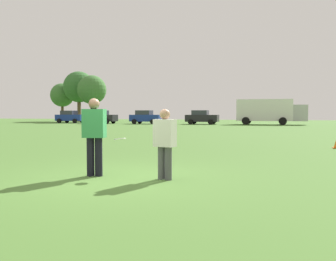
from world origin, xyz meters
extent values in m
plane|color=#47702D|center=(0.00, 0.00, 0.00)|extent=(143.88, 143.88, 0.00)
cylinder|color=black|center=(-0.69, 0.13, 0.45)|extent=(0.18, 0.18, 0.90)
cylinder|color=black|center=(-0.50, 0.16, 0.45)|extent=(0.18, 0.18, 0.90)
cube|color=#338C4C|center=(-0.60, 0.15, 1.23)|extent=(0.55, 0.37, 0.66)
sphere|color=#8C664C|center=(-0.60, 0.15, 1.68)|extent=(0.25, 0.25, 0.25)
cylinder|color=#4C4C51|center=(1.19, 0.17, 0.37)|extent=(0.16, 0.16, 0.73)
cylinder|color=#4C4C51|center=(1.02, 0.21, 0.37)|extent=(0.16, 0.16, 0.73)
cube|color=silver|center=(1.11, 0.19, 1.03)|extent=(0.51, 0.37, 0.60)
sphere|color=tan|center=(1.11, 0.19, 1.44)|extent=(0.23, 0.23, 0.23)
cylinder|color=white|center=(0.00, 0.24, 0.88)|extent=(0.27, 0.27, 0.07)
cube|color=navy|center=(-25.72, 39.42, 0.78)|extent=(4.22, 1.84, 0.90)
cube|color=#2D333D|center=(-25.97, 39.43, 1.50)|extent=(2.01, 1.66, 0.64)
cylinder|color=black|center=(-24.41, 40.41, 0.33)|extent=(0.66, 0.23, 0.66)
cylinder|color=black|center=(-24.43, 38.41, 0.33)|extent=(0.66, 0.23, 0.66)
cylinder|color=black|center=(-27.02, 40.43, 0.33)|extent=(0.66, 0.23, 0.66)
cylinder|color=black|center=(-27.03, 38.44, 0.33)|extent=(0.66, 0.23, 0.66)
cube|color=black|center=(-19.95, 37.99, 0.78)|extent=(4.22, 1.84, 0.90)
cube|color=#2D333D|center=(-20.20, 37.99, 1.50)|extent=(2.01, 1.66, 0.64)
cylinder|color=black|center=(-18.63, 38.97, 0.33)|extent=(0.66, 0.23, 0.66)
cylinder|color=black|center=(-18.65, 36.98, 0.33)|extent=(0.66, 0.23, 0.66)
cylinder|color=black|center=(-21.24, 39.00, 0.33)|extent=(0.66, 0.23, 0.66)
cylinder|color=black|center=(-21.26, 37.00, 0.33)|extent=(0.66, 0.23, 0.66)
cube|color=navy|center=(-13.55, 38.45, 0.78)|extent=(4.22, 1.84, 0.90)
cube|color=#2D333D|center=(-13.80, 38.45, 1.50)|extent=(2.01, 1.66, 0.64)
cylinder|color=black|center=(-12.24, 39.44, 0.33)|extent=(0.66, 0.23, 0.66)
cylinder|color=black|center=(-12.26, 37.44, 0.33)|extent=(0.66, 0.23, 0.66)
cylinder|color=black|center=(-14.84, 39.46, 0.33)|extent=(0.66, 0.23, 0.66)
cylinder|color=black|center=(-14.86, 37.46, 0.33)|extent=(0.66, 0.23, 0.66)
cube|color=black|center=(-5.97, 39.02, 0.78)|extent=(4.22, 1.84, 0.90)
cube|color=#2D333D|center=(-6.22, 39.02, 1.50)|extent=(2.01, 1.66, 0.64)
cylinder|color=black|center=(-4.66, 40.01, 0.33)|extent=(0.66, 0.23, 0.66)
cylinder|color=black|center=(-4.68, 38.01, 0.33)|extent=(0.66, 0.23, 0.66)
cylinder|color=black|center=(-7.27, 40.03, 0.33)|extent=(0.66, 0.23, 0.66)
cylinder|color=black|center=(-7.28, 38.03, 0.33)|extent=(0.66, 0.23, 0.66)
cube|color=white|center=(1.84, 40.11, 1.83)|extent=(6.82, 2.56, 2.70)
cube|color=#B2B2B7|center=(6.04, 40.08, 1.48)|extent=(1.82, 2.32, 2.00)
cylinder|color=black|center=(4.07, 41.46, 0.48)|extent=(0.96, 0.29, 0.96)
cylinder|color=black|center=(4.04, 38.72, 0.48)|extent=(0.96, 0.29, 0.96)
cylinder|color=black|center=(-0.35, 41.50, 0.48)|extent=(0.96, 0.29, 0.96)
cylinder|color=black|center=(-0.38, 38.76, 0.48)|extent=(0.96, 0.29, 0.96)
cylinder|color=brown|center=(-32.74, 48.06, 1.43)|extent=(0.48, 0.48, 2.87)
sphere|color=#3D7033|center=(-32.74, 48.06, 4.61)|extent=(4.10, 4.10, 4.10)
cylinder|color=brown|center=(-28.95, 47.29, 1.83)|extent=(0.61, 0.61, 3.67)
sphere|color=#33662D|center=(-28.95, 47.29, 5.90)|extent=(5.24, 5.24, 5.24)
cylinder|color=brown|center=(-25.12, 44.76, 1.62)|extent=(0.54, 0.54, 3.24)
sphere|color=#3D7033|center=(-25.12, 44.76, 5.20)|extent=(4.62, 4.62, 4.62)
camera|label=1|loc=(3.48, -7.38, 1.47)|focal=38.74mm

